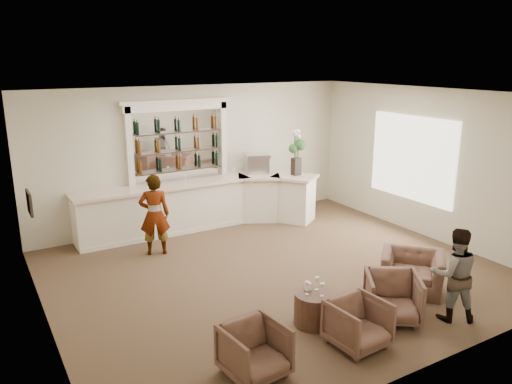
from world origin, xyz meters
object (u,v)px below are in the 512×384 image
at_px(cocktail_table, 314,309).
at_px(guest, 454,274).
at_px(espresso_machine, 257,164).
at_px(bar_counter, 201,205).
at_px(sommelier, 154,215).
at_px(armchair_center, 358,324).
at_px(armchair_left, 255,351).
at_px(flower_vase, 296,150).
at_px(armchair_right, 393,297).
at_px(armchair_far, 412,272).

height_order(cocktail_table, guest, guest).
bearing_deg(espresso_machine, bar_counter, -157.09).
height_order(sommelier, armchair_center, sommelier).
bearing_deg(armchair_left, flower_vase, 44.95).
relative_size(guest, espresso_machine, 2.71).
height_order(armchair_right, espresso_machine, espresso_machine).
xyz_separation_m(armchair_center, armchair_far, (1.99, 0.86, -0.01)).
bearing_deg(sommelier, armchair_left, 104.12).
xyz_separation_m(armchair_right, flower_vase, (1.54, 4.80, 1.40)).
height_order(armchair_left, espresso_machine, espresso_machine).
height_order(armchair_right, flower_vase, flower_vase).
bearing_deg(cocktail_table, guest, -26.32).
distance_m(armchair_right, flower_vase, 5.23).
relative_size(bar_counter, armchair_far, 5.56).
bearing_deg(armchair_center, guest, -9.09).
distance_m(armchair_center, armchair_far, 2.17).
distance_m(armchair_left, armchair_center, 1.58).
bearing_deg(cocktail_table, armchair_right, -24.45).
relative_size(armchair_right, armchair_far, 0.79).
height_order(armchair_center, flower_vase, flower_vase).
height_order(armchair_left, armchair_right, armchair_right).
distance_m(guest, armchair_right, 0.99).
distance_m(bar_counter, espresso_machine, 1.76).
relative_size(armchair_right, espresso_machine, 1.49).
distance_m(sommelier, guest, 5.71).
bearing_deg(espresso_machine, armchair_left, -101.01).
bearing_deg(bar_counter, espresso_machine, 3.00).
distance_m(guest, flower_vase, 5.39).
bearing_deg(armchair_left, espresso_machine, 53.54).
bearing_deg(armchair_right, armchair_far, 63.35).
relative_size(armchair_center, armchair_far, 0.73).
xyz_separation_m(espresso_machine, flower_vase, (0.72, -0.65, 0.39)).
height_order(bar_counter, armchair_left, bar_counter).
relative_size(espresso_machine, flower_vase, 0.49).
bearing_deg(armchair_left, guest, -10.88).
xyz_separation_m(cocktail_table, flower_vase, (2.65, 4.29, 1.52)).
bearing_deg(armchair_center, armchair_left, 170.28).
distance_m(guest, armchair_left, 3.37).
height_order(cocktail_table, espresso_machine, espresso_machine).
bearing_deg(armchair_left, armchair_far, 5.63).
relative_size(sommelier, armchair_far, 1.63).
relative_size(sommelier, flower_vase, 1.50).
bearing_deg(armchair_right, espresso_machine, 115.99).
bearing_deg(bar_counter, armchair_far, -69.52).
xyz_separation_m(sommelier, flower_vase, (3.75, 0.39, 0.93)).
xyz_separation_m(sommelier, espresso_machine, (3.02, 1.04, 0.54)).
bearing_deg(armchair_center, armchair_right, 12.78).
distance_m(armchair_center, armchair_right, 0.99).
distance_m(bar_counter, armchair_left, 5.78).
bearing_deg(armchair_right, cocktail_table, -169.96).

